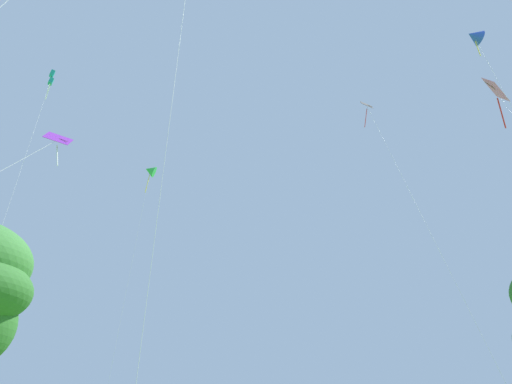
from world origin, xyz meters
TOP-DOWN VIEW (x-y plane):
  - kite_green_small at (-14.65, 44.80)m, footprint 1.91×5.43m
  - kite_black_large at (6.12, 29.72)m, footprint 3.62×12.06m
  - kite_teal_box at (-20.98, 32.18)m, footprint 3.03×11.24m
  - kite_purple_streamer at (-11.75, 13.68)m, footprint 4.36×12.02m
  - kite_pink_low at (13.35, 24.41)m, footprint 1.76×13.06m
  - kite_blue_delta at (11.35, 22.13)m, footprint 2.22×7.32m

SIDE VIEW (x-z plane):
  - kite_purple_streamer at x=-11.75m, z-range 5.04..17.81m
  - kite_pink_low at x=13.35m, z-range 9.28..31.67m
  - kite_black_large at x=6.12m, z-range 9.51..34.05m
  - kite_blue_delta at x=11.35m, z-range 11.60..36.12m
  - kite_green_small at x=-14.65m, z-range 12.02..37.64m
  - kite_teal_box at x=-20.98m, z-range 13.32..42.10m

